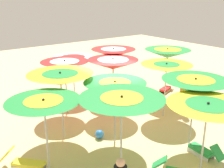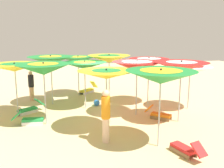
{
  "view_description": "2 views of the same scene",
  "coord_description": "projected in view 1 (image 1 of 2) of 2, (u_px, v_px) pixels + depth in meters",
  "views": [
    {
      "loc": [
        -5.81,
        -7.5,
        4.97
      ],
      "look_at": [
        0.93,
        1.51,
        1.17
      ],
      "focal_mm": 42.52,
      "sensor_mm": 36.0,
      "label": 1
    },
    {
      "loc": [
        10.89,
        -2.0,
        3.62
      ],
      "look_at": [
        0.84,
        0.02,
        1.49
      ],
      "focal_mm": 39.8,
      "sensor_mm": 36.0,
      "label": 2
    }
  ],
  "objects": [
    {
      "name": "beach_umbrella_3",
      "position": [
        44.0,
        107.0,
        7.17
      ],
      "size": [
        2.04,
        2.04,
        2.34
      ],
      "color": "#B2B2B7",
      "rests_on": "ground"
    },
    {
      "name": "beach_umbrella_7",
      "position": [
        122.0,
        104.0,
        6.88
      ],
      "size": [
        2.27,
        2.27,
        2.52
      ],
      "color": "#B2B2B7",
      "rests_on": "ground"
    },
    {
      "name": "beach_umbrella_10",
      "position": [
        195.0,
        86.0,
        8.4
      ],
      "size": [
        2.14,
        2.14,
        2.51
      ],
      "color": "#B2B2B7",
      "rests_on": "ground"
    },
    {
      "name": "beach_umbrella_2",
      "position": [
        60.0,
        79.0,
        9.03
      ],
      "size": [
        2.25,
        2.25,
        2.51
      ],
      "color": "#B2B2B7",
      "rests_on": "ground"
    },
    {
      "name": "beach_umbrella_8",
      "position": [
        167.0,
        53.0,
        12.75
      ],
      "size": [
        2.2,
        2.2,
        2.55
      ],
      "color": "#B2B2B7",
      "rests_on": "ground"
    },
    {
      "name": "beach_ball",
      "position": [
        99.0,
        134.0,
        9.64
      ],
      "size": [
        0.32,
        0.32,
        0.32
      ],
      "primitive_type": "sphere",
      "color": "#337FE5",
      "rests_on": "ground"
    },
    {
      "name": "beach_umbrella_6",
      "position": [
        115.0,
        87.0,
        8.72
      ],
      "size": [
        2.08,
        2.08,
        2.32
      ],
      "color": "#B2B2B7",
      "rests_on": "ground"
    },
    {
      "name": "beach_umbrella_1",
      "position": [
        65.0,
        65.0,
        11.07
      ],
      "size": [
        2.01,
        2.01,
        2.41
      ],
      "color": "#B2B2B7",
      "rests_on": "ground"
    },
    {
      "name": "beach_umbrella_11",
      "position": [
        207.0,
        110.0,
        6.79
      ],
      "size": [
        2.12,
        2.12,
        2.39
      ],
      "color": "#B2B2B7",
      "rests_on": "ground"
    },
    {
      "name": "beach_umbrella_0",
      "position": [
        73.0,
        60.0,
        13.09
      ],
      "size": [
        2.05,
        2.05,
        2.13
      ],
      "color": "#B2B2B7",
      "rests_on": "ground"
    },
    {
      "name": "beach_umbrella_5",
      "position": [
        113.0,
        64.0,
        11.15
      ],
      "size": [
        2.14,
        2.14,
        2.47
      ],
      "color": "#B2B2B7",
      "rests_on": "ground"
    },
    {
      "name": "lounger_1",
      "position": [
        114.0,
        99.0,
        12.8
      ],
      "size": [
        1.01,
        1.07,
        0.56
      ],
      "rotation": [
        0.0,
        0.0,
        7.12
      ],
      "color": "olive",
      "rests_on": "ground"
    },
    {
      "name": "beach_umbrella_9",
      "position": [
        166.0,
        68.0,
        10.81
      ],
      "size": [
        2.1,
        2.1,
        2.36
      ],
      "color": "#B2B2B7",
      "rests_on": "ground"
    },
    {
      "name": "lounger_4",
      "position": [
        204.0,
        151.0,
        8.51
      ],
      "size": [
        0.44,
        1.24,
        0.59
      ],
      "rotation": [
        0.0,
        0.0,
        7.78
      ],
      "color": "silver",
      "rests_on": "ground"
    },
    {
      "name": "beach_umbrella_4",
      "position": [
        113.0,
        53.0,
        12.89
      ],
      "size": [
        2.16,
        2.16,
        2.54
      ],
      "color": "#B2B2B7",
      "rests_on": "ground"
    },
    {
      "name": "beachgoer_1",
      "position": [
        183.0,
        91.0,
        11.6
      ],
      "size": [
        0.3,
        0.3,
        1.81
      ],
      "rotation": [
        0.0,
        0.0,
        1.41
      ],
      "color": "beige",
      "rests_on": "ground"
    },
    {
      "name": "lounger_0",
      "position": [
        166.0,
        88.0,
        14.28
      ],
      "size": [
        1.24,
        0.71,
        0.56
      ],
      "rotation": [
        0.0,
        0.0,
        3.47
      ],
      "color": "olive",
      "rests_on": "ground"
    },
    {
      "name": "lounger_2",
      "position": [
        25.0,
        162.0,
        7.92
      ],
      "size": [
        1.17,
        1.23,
        0.67
      ],
      "rotation": [
        0.0,
        0.0,
        5.46
      ],
      "color": "silver",
      "rests_on": "ground"
    },
    {
      "name": "ground",
      "position": [
        116.0,
        126.0,
        10.59
      ],
      "size": [
        36.46,
        36.46,
        0.04
      ],
      "primitive_type": "cube",
      "color": "beige"
    }
  ]
}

